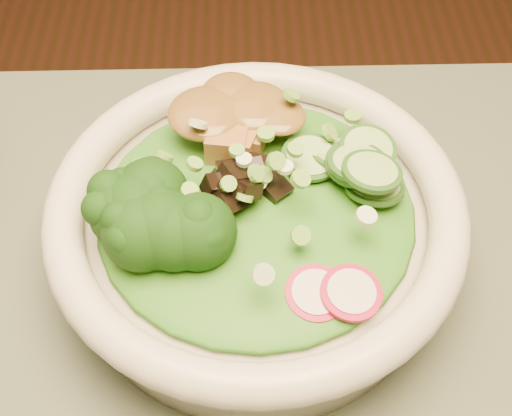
{
  "coord_description": "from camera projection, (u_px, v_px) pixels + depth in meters",
  "views": [
    {
      "loc": [
        -0.14,
        -0.06,
        1.14
      ],
      "look_at": [
        -0.13,
        0.21,
        0.81
      ],
      "focal_mm": 50.0,
      "sensor_mm": 36.0,
      "label": 1
    }
  ],
  "objects": [
    {
      "name": "mushroom_heap",
      "position": [
        250.0,
        179.0,
        0.42
      ],
      "size": [
        0.07,
        0.07,
        0.04
      ],
      "primitive_type": null,
      "rotation": [
        0.0,
        0.0,
        0.15
      ],
      "color": "black",
      "rests_on": "salad_bowl"
    },
    {
      "name": "tofu_cubes",
      "position": [
        228.0,
        127.0,
        0.45
      ],
      "size": [
        0.09,
        0.07,
        0.03
      ],
      "primitive_type": null,
      "rotation": [
        0.0,
        0.0,
        0.15
      ],
      "color": "#996533",
      "rests_on": "salad_bowl"
    },
    {
      "name": "lettuce_bed",
      "position": [
        256.0,
        207.0,
        0.42
      ],
      "size": [
        0.19,
        0.19,
        0.02
      ],
      "primitive_type": "ellipsoid",
      "color": "#1F6A16",
      "rests_on": "salad_bowl"
    },
    {
      "name": "radish_slices",
      "position": [
        298.0,
        287.0,
        0.39
      ],
      "size": [
        0.11,
        0.05,
        0.02
      ],
      "primitive_type": null,
      "rotation": [
        0.0,
        0.0,
        0.15
      ],
      "color": "maroon",
      "rests_on": "salad_bowl"
    },
    {
      "name": "salad_bowl",
      "position": [
        256.0,
        227.0,
        0.44
      ],
      "size": [
        0.25,
        0.25,
        0.07
      ],
      "rotation": [
        0.0,
        0.0,
        0.15
      ],
      "color": "beige",
      "rests_on": "dining_table"
    },
    {
      "name": "scallion_garnish",
      "position": [
        256.0,
        183.0,
        0.41
      ],
      "size": [
        0.18,
        0.18,
        0.02
      ],
      "primitive_type": null,
      "color": "#6CAC3C",
      "rests_on": "salad_bowl"
    },
    {
      "name": "cucumber_slices",
      "position": [
        353.0,
        172.0,
        0.43
      ],
      "size": [
        0.07,
        0.07,
        0.03
      ],
      "primitive_type": null,
      "rotation": [
        0.0,
        0.0,
        0.15
      ],
      "color": "#96C66E",
      "rests_on": "salad_bowl"
    },
    {
      "name": "broccoli_florets",
      "position": [
        159.0,
        220.0,
        0.4
      ],
      "size": [
        0.08,
        0.08,
        0.04
      ],
      "primitive_type": null,
      "rotation": [
        0.0,
        0.0,
        0.15
      ],
      "color": "black",
      "rests_on": "salad_bowl"
    },
    {
      "name": "peanut_sauce",
      "position": [
        228.0,
        113.0,
        0.44
      ],
      "size": [
        0.07,
        0.05,
        0.01
      ],
      "primitive_type": "ellipsoid",
      "color": "brown",
      "rests_on": "tofu_cubes"
    }
  ]
}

